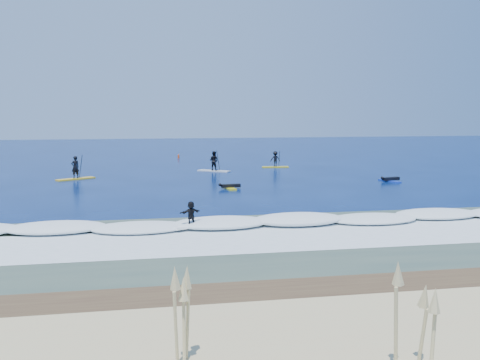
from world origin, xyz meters
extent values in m
plane|color=#031440|center=(0.00, 0.00, 0.00)|extent=(160.00, 160.00, 0.00)
cube|color=#442E1F|center=(0.00, -21.50, 0.00)|extent=(90.00, 5.00, 0.08)
cube|color=#35483B|center=(0.00, -14.00, 0.01)|extent=(90.00, 13.00, 0.01)
cube|color=white|center=(0.00, -10.00, 0.00)|extent=(40.00, 6.00, 0.30)
cube|color=silver|center=(0.00, -13.00, 0.00)|extent=(34.00, 5.00, 0.02)
cube|color=yellow|center=(-12.43, 10.80, 0.06)|extent=(3.21, 2.51, 0.11)
imported|color=black|center=(-12.43, 10.80, 1.06)|extent=(0.83, 0.76, 1.90)
cylinder|color=black|center=(-12.02, 11.08, 0.99)|extent=(0.46, 0.66, 2.22)
cube|color=black|center=(-12.02, 11.08, -0.06)|extent=(0.13, 0.03, 0.33)
cube|color=silver|center=(-0.01, 14.79, 0.05)|extent=(3.11, 2.52, 0.11)
imported|color=black|center=(-0.01, 14.79, 1.04)|extent=(1.15, 1.10, 1.86)
cylinder|color=black|center=(0.39, 14.51, 0.97)|extent=(0.47, 0.64, 2.17)
cube|color=black|center=(0.39, 14.51, -0.05)|extent=(0.13, 0.03, 0.32)
cube|color=gold|center=(6.74, 17.34, 0.05)|extent=(2.80, 0.89, 0.09)
imported|color=black|center=(6.74, 17.34, 0.88)|extent=(1.06, 0.66, 1.58)
cylinder|color=black|center=(7.15, 17.31, 0.83)|extent=(0.09, 0.64, 1.85)
cube|color=black|center=(7.15, 17.31, -0.05)|extent=(0.11, 0.03, 0.28)
cube|color=gold|center=(-0.43, 2.99, 0.05)|extent=(0.79, 2.17, 0.10)
cube|color=black|center=(-0.33, 3.00, 0.22)|extent=(1.50, 0.54, 0.24)
sphere|color=black|center=(-1.15, 2.92, 0.32)|extent=(0.24, 0.24, 0.24)
cube|color=#193CBF|center=(13.29, 4.66, 0.05)|extent=(1.08, 2.32, 0.11)
cube|color=black|center=(13.39, 4.69, 0.23)|extent=(1.60, 0.74, 0.26)
sphere|color=black|center=(12.54, 4.49, 0.34)|extent=(0.26, 0.26, 0.26)
cube|color=white|center=(-4.56, -10.68, 0.20)|extent=(1.81, 1.18, 0.09)
imported|color=black|center=(-4.56, -10.68, 0.84)|extent=(1.15, 0.78, 1.19)
cylinder|color=#E64714|center=(-2.38, 29.90, 0.20)|extent=(0.24, 0.24, 0.39)
cone|color=#E64714|center=(-2.38, 29.90, 0.49)|extent=(0.17, 0.17, 0.19)
camera|label=1|loc=(-6.84, -36.15, 5.74)|focal=40.00mm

